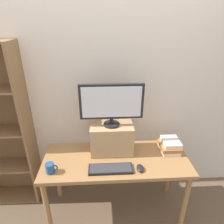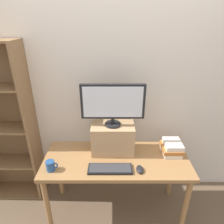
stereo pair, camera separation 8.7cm
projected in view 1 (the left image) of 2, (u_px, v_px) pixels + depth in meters
The scene contains 9 objects.
ground_plane at pixel (115, 209), 2.25m from camera, with size 12.00×12.00×0.00m, color brown.
back_wall at pixel (113, 87), 2.11m from camera, with size 7.00×0.08×2.60m.
desk at pixel (116, 165), 1.98m from camera, with size 1.41×0.58×0.72m.
riser_box at pixel (112, 138), 1.99m from camera, with size 0.42×0.25×0.30m.
computer_monitor at pixel (112, 103), 1.83m from camera, with size 0.59×0.15×0.41m.
keyboard at pixel (111, 169), 1.79m from camera, with size 0.40×0.14×0.02m.
computer_mouse at pixel (140, 168), 1.79m from camera, with size 0.06×0.10×0.04m.
book_stack at pixel (170, 145), 2.04m from camera, with size 0.19×0.23×0.12m.
coffee_mug at pixel (50, 168), 1.75m from camera, with size 0.11×0.08×0.09m.
Camera 1 is at (-0.13, -1.56, 1.96)m, focal length 32.00 mm.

